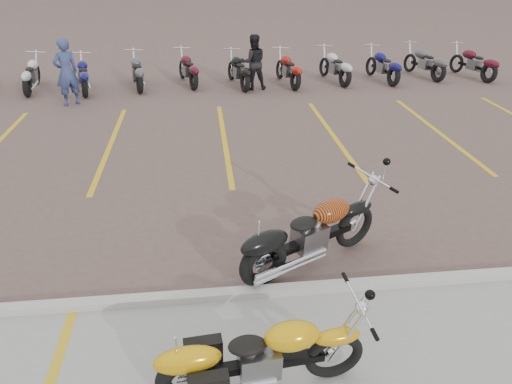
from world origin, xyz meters
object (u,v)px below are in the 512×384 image
(person_a, at_px, (66,72))
(person_b, at_px, (253,62))
(flame_cruiser, at_px, (307,237))
(yellow_cruiser, at_px, (257,357))

(person_a, bearing_deg, person_b, 157.02)
(flame_cruiser, bearing_deg, person_b, 60.42)
(yellow_cruiser, height_order, person_b, person_b)
(yellow_cruiser, xyz_separation_m, flame_cruiser, (0.98, 2.19, 0.05))
(yellow_cruiser, xyz_separation_m, person_b, (1.29, 12.16, 0.41))
(yellow_cruiser, distance_m, person_b, 12.23)
(yellow_cruiser, height_order, flame_cruiser, flame_cruiser)
(person_a, bearing_deg, flame_cruiser, 85.84)
(person_a, xyz_separation_m, person_b, (5.52, 1.14, -0.09))
(yellow_cruiser, height_order, person_a, person_a)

